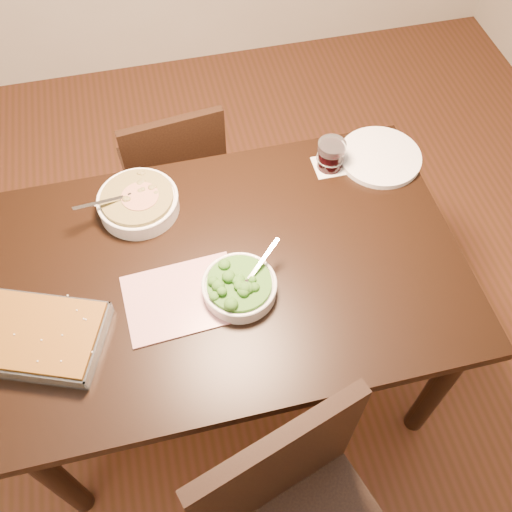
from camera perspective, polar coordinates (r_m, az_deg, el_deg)
ground at (r=2.34m, az=-2.21°, el=-11.17°), size 4.00×4.00×0.00m
table at (r=1.76m, az=-2.89°, el=-2.80°), size 1.40×0.90×0.75m
magazine_a at (r=1.63m, az=-7.38°, el=-4.19°), size 0.33×0.25×0.01m
coaster at (r=1.94m, az=7.31°, el=8.93°), size 0.10×0.10×0.00m
stew_bowl at (r=1.82m, az=-11.70°, el=5.30°), size 0.28×0.25×0.10m
broccoli_bowl at (r=1.61m, az=-1.67°, el=-3.06°), size 0.21×0.21×0.08m
baking_dish at (r=1.64m, az=-20.67°, el=-7.58°), size 0.39×0.34×0.06m
wine_tumbler at (r=1.90m, az=7.49°, el=10.05°), size 0.09×0.09×0.10m
dinner_plate at (r=1.99m, az=12.29°, el=9.66°), size 0.28×0.28×0.02m
chair_far at (r=2.34m, az=-8.17°, el=8.33°), size 0.42×0.42×0.81m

